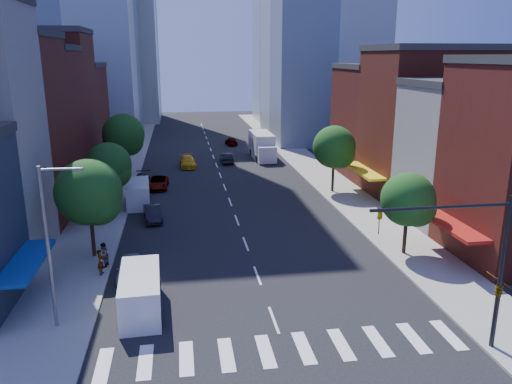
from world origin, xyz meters
The scene contains 29 objects.
ground centered at (0.00, 0.00, 0.00)m, with size 220.00×220.00×0.00m, color black.
sidewalk_left centered at (-12.50, 40.00, 0.07)m, with size 5.00×120.00×0.15m, color gray.
sidewalk_right centered at (12.50, 40.00, 0.07)m, with size 5.00×120.00×0.15m, color gray.
crosswalk centered at (0.00, -3.00, 0.01)m, with size 19.00×3.00×0.01m, color silver.
bldg_left_3 centered at (-21.00, 29.00, 7.50)m, with size 12.00×8.00×15.00m, color #591B16.
bldg_left_4 centered at (-21.00, 37.50, 8.50)m, with size 12.00×9.00×17.00m, color #581E14.
bldg_left_5 centered at (-21.00, 47.00, 6.50)m, with size 12.00×10.00×13.00m, color #591B16.
bldg_right_1 centered at (21.00, 15.00, 6.00)m, with size 12.00×8.00×12.00m, color beige.
bldg_right_2 centered at (21.00, 24.00, 7.50)m, with size 12.00×10.00×15.00m, color #581E14.
bldg_right_3 centered at (21.00, 34.00, 6.50)m, with size 12.00×10.00×13.00m, color #591B16.
traffic_signal centered at (9.94, -4.50, 4.16)m, with size 7.24×2.24×8.00m.
streetlight centered at (-11.81, 1.00, 5.28)m, with size 2.25×0.25×9.00m.
tree_left_near centered at (-11.35, 10.92, 4.87)m, with size 4.80×4.80×7.30m.
tree_left_mid centered at (-11.35, 21.92, 4.53)m, with size 4.20×4.20×6.65m.
tree_left_far centered at (-11.35, 35.92, 5.20)m, with size 5.00×5.00×7.75m.
tree_right_near centered at (11.65, 7.92, 4.19)m, with size 4.00×4.00×6.20m.
tree_right_far centered at (11.65, 25.92, 4.86)m, with size 4.60×4.60×7.20m.
parked_car_front centered at (-8.60, 7.09, 0.66)m, with size 1.56×3.88×1.32m, color #A6A6AB.
parked_car_second centered at (-7.57, 19.13, 0.67)m, with size 1.43×4.09×1.35m, color black.
parked_car_third centered at (-7.50, 30.70, 0.65)m, with size 2.17×4.70×1.31m, color #999999.
parked_car_rear centered at (-9.23, 31.67, 0.72)m, with size 2.02×4.97×1.44m, color black.
cargo_van_near centered at (-7.49, 2.04, 1.19)m, with size 2.51×5.73×2.40m.
cargo_van_far centered at (-9.21, 24.31, 1.17)m, with size 2.59×5.68×2.36m.
taxi centered at (-3.90, 41.48, 0.73)m, with size 2.03×5.00×1.45m, color #DAA50B.
traffic_car_oncoming centered at (1.50, 43.30, 0.71)m, with size 1.50×4.29×1.41m, color black.
traffic_car_far centered at (3.68, 57.55, 0.64)m, with size 1.52×3.77×1.28m, color #999999.
box_truck centered at (6.99, 45.84, 1.73)m, with size 2.92×9.12×3.66m.
pedestrian_near centered at (-10.50, 7.54, 1.03)m, with size 0.64×0.42×1.76m, color #999999.
pedestrian_far centered at (-10.50, 8.80, 1.03)m, with size 0.86×0.67×1.77m, color #999999.
Camera 1 is at (-4.90, -24.97, 14.53)m, focal length 35.00 mm.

